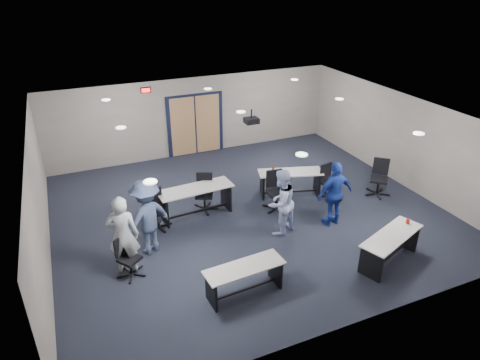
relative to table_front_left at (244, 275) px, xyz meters
name	(u,v)px	position (x,y,z in m)	size (l,w,h in m)	color
floor	(248,212)	(1.40, 2.93, -0.45)	(10.00, 10.00, 0.00)	black
back_wall	(195,116)	(1.40, 7.43, 0.90)	(10.00, 0.04, 2.70)	gray
front_wall	(356,267)	(1.40, -1.57, 0.90)	(10.00, 0.04, 2.70)	gray
left_wall	(39,205)	(-3.60, 2.93, 0.90)	(0.04, 9.00, 2.70)	gray
right_wall	(400,139)	(6.40, 2.93, 0.90)	(0.04, 9.00, 2.70)	gray
ceiling	(249,116)	(1.40, 2.93, 2.25)	(10.00, 9.00, 0.04)	silver
double_door	(195,125)	(1.40, 7.39, 0.60)	(2.00, 0.07, 2.20)	black
exit_sign	(146,90)	(-0.20, 7.37, 2.00)	(0.32, 0.07, 0.18)	black
ceiling_projector	(251,120)	(1.70, 3.42, 1.95)	(0.35, 0.32, 0.37)	black
ceiling_can_lights	(245,115)	(1.40, 3.18, 2.22)	(6.24, 5.74, 0.02)	white
table_front_left	(244,275)	(0.00, 0.00, 0.00)	(1.67, 0.66, 0.67)	#BCB8B2
table_front_right	(391,243)	(3.40, -0.33, 0.04)	(1.86, 1.17, 0.83)	#BCB8B2
table_back_left	(196,197)	(0.07, 3.33, 0.09)	(2.02, 0.80, 0.80)	#BCB8B2
table_back_right	(290,179)	(2.91, 3.34, 0.06)	(1.92, 1.11, 1.01)	#BCB8B2
chair_back_a	(156,210)	(-1.04, 3.12, 0.07)	(0.65, 0.65, 1.04)	black
chair_back_b	(204,193)	(0.36, 3.49, 0.06)	(0.65, 0.65, 1.03)	black
chair_back_c	(277,191)	(2.18, 2.77, 0.09)	(0.68, 0.68, 1.08)	black
chair_back_d	(330,182)	(3.88, 2.73, 0.04)	(0.63, 0.63, 1.00)	black
chair_loose_left	(129,258)	(-2.01, 1.49, 0.01)	(0.58, 0.58, 0.92)	black
chair_loose_right	(379,178)	(5.27, 2.33, 0.08)	(0.67, 0.67, 1.06)	black
person_gray	(123,235)	(-2.05, 1.69, 0.46)	(0.67, 0.44, 1.83)	#A1A9AF
person_lightblue	(281,202)	(1.72, 1.71, 0.40)	(0.83, 0.65, 1.70)	#BDCBFB
person_navy	(335,194)	(3.16, 1.54, 0.41)	(1.01, 0.42, 1.73)	#1B3499
person_back	(147,217)	(-1.44, 2.21, 0.46)	(1.18, 0.68, 1.83)	#3A4668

